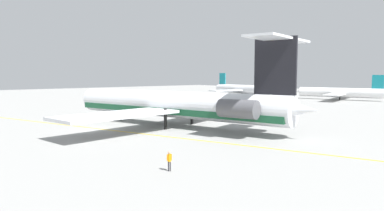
{
  "coord_description": "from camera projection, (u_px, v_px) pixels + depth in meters",
  "views": [
    {
      "loc": [
        50.56,
        -22.0,
        8.38
      ],
      "look_at": [
        4.98,
        15.79,
        3.08
      ],
      "focal_mm": 33.39,
      "sensor_mm": 36.0,
      "label": 1
    }
  ],
  "objects": [
    {
      "name": "ground",
      "position": [
        90.0,
        130.0,
        53.51
      ],
      "size": [
        302.52,
        302.52,
        0.0
      ],
      "primitive_type": "plane",
      "color": "gray"
    },
    {
      "name": "main_jetliner",
      "position": [
        179.0,
        104.0,
        56.13
      ],
      "size": [
        44.42,
        39.72,
        13.11
      ],
      "rotation": [
        0.0,
        0.0,
        3.39
      ],
      "color": "silver",
      "rests_on": "ground"
    },
    {
      "name": "airliner_far_left",
      "position": [
        243.0,
        89.0,
        135.03
      ],
      "size": [
        28.84,
        28.54,
        8.62
      ],
      "rotation": [
        0.0,
        0.0,
        -0.09
      ],
      "color": "silver",
      "rests_on": "ground"
    },
    {
      "name": "airliner_mid_left",
      "position": [
        337.0,
        92.0,
        114.47
      ],
      "size": [
        26.38,
        26.39,
        8.0
      ],
      "rotation": [
        0.0,
        0.0,
        3.43
      ],
      "color": "white",
      "rests_on": "ground"
    },
    {
      "name": "ground_crew_near_nose",
      "position": [
        182.0,
        104.0,
        84.79
      ],
      "size": [
        0.29,
        0.45,
        1.81
      ],
      "rotation": [
        0.0,
        0.0,
        3.32
      ],
      "color": "black",
      "rests_on": "ground"
    },
    {
      "name": "ground_crew_near_tail",
      "position": [
        169.0,
        158.0,
        30.63
      ],
      "size": [
        0.28,
        0.41,
        1.76
      ],
      "rotation": [
        0.0,
        0.0,
        2.71
      ],
      "color": "black",
      "rests_on": "ground"
    },
    {
      "name": "ground_crew_portside",
      "position": [
        144.0,
        104.0,
        85.75
      ],
      "size": [
        0.42,
        0.29,
        1.82
      ],
      "rotation": [
        0.0,
        0.0,
        2.02
      ],
      "color": "black",
      "rests_on": "ground"
    },
    {
      "name": "ground_crew_starboard",
      "position": [
        160.0,
        105.0,
        82.39
      ],
      "size": [
        0.27,
        0.38,
        1.67
      ],
      "rotation": [
        0.0,
        0.0,
        5.79
      ],
      "color": "black",
      "rests_on": "ground"
    },
    {
      "name": "safety_cone_nose",
      "position": [
        143.0,
        109.0,
        82.81
      ],
      "size": [
        0.4,
        0.4,
        0.55
      ],
      "primitive_type": "cone",
      "color": "#EA590F",
      "rests_on": "ground"
    },
    {
      "name": "taxiway_centreline",
      "position": [
        124.0,
        132.0,
        51.59
      ],
      "size": [
        77.25,
        26.0,
        0.01
      ],
      "primitive_type": "cube",
      "rotation": [
        0.0,
        0.0,
        3.46
      ],
      "color": "gold",
      "rests_on": "ground"
    }
  ]
}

